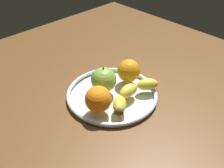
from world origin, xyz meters
TOP-DOWN VIEW (x-y plane):
  - ground_plane at (0.00, 0.00)cm, footprint 123.40×123.40cm
  - fruit_bowl at (0.00, 0.00)cm, footprint 28.18×28.18cm
  - banana at (-1.87, 6.35)cm, footprint 20.56×8.21cm
  - apple at (1.20, -2.38)cm, footprint 7.80×7.80cm
  - orange_front_left at (-8.18, -0.74)cm, footprint 7.33×7.33cm
  - orange_center at (8.26, 3.06)cm, footprint 7.48×7.48cm

SIDE VIEW (x-z plane):
  - ground_plane at x=0.00cm, z-range -4.00..0.00cm
  - fruit_bowl at x=0.00cm, z-range 0.02..1.82cm
  - banana at x=-1.87cm, z-range 1.80..5.51cm
  - orange_front_left at x=-8.18cm, z-range 1.80..9.13cm
  - orange_center at x=8.26cm, z-range 1.80..9.28cm
  - apple at x=1.20cm, z-range 1.40..10.00cm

